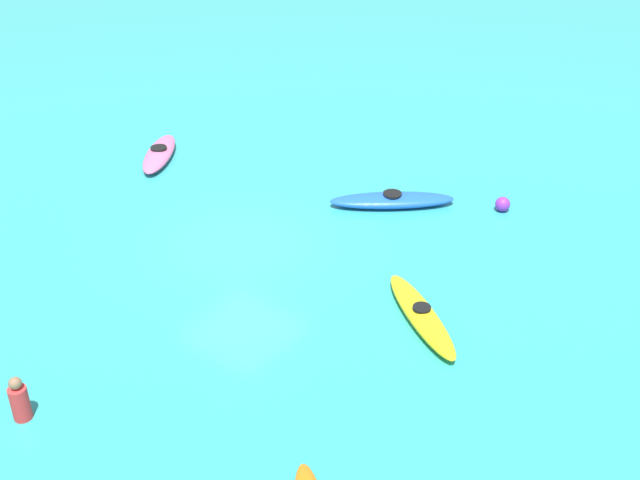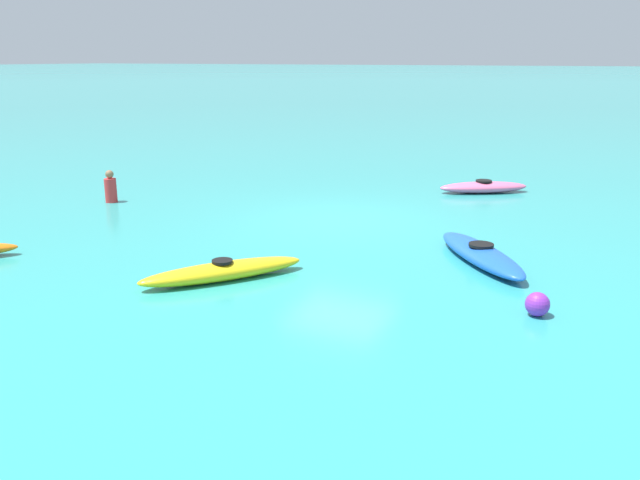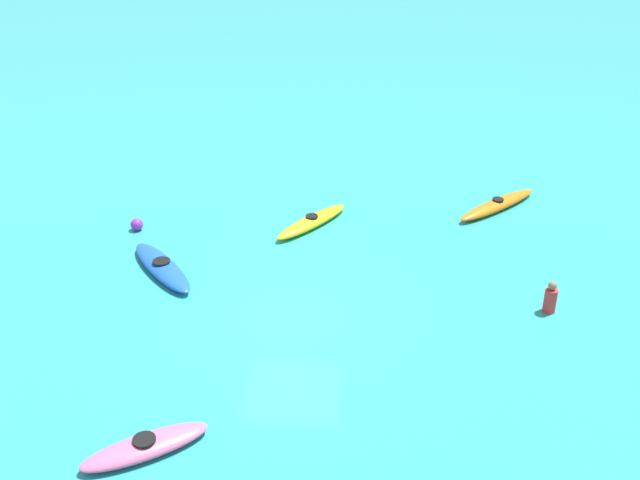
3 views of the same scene
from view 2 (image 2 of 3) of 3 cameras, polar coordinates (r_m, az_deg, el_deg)
name	(u,v)px [view 2 (image 2 of 3)]	position (r m, az deg, el deg)	size (l,w,h in m)	color
ground_plane	(341,221)	(16.10, 1.78, 1.65)	(600.00, 600.00, 0.00)	teal
kayak_pink	(483,187)	(20.03, 13.83, 4.42)	(2.03, 2.57, 0.37)	pink
kayak_blue	(481,254)	(13.19, 13.60, -1.17)	(2.93, 2.60, 0.37)	blue
kayak_yellow	(223,271)	(11.94, -8.34, -2.65)	(2.77, 2.25, 0.37)	yellow
buoy_purple	(537,304)	(10.72, 18.13, -5.25)	(0.38, 0.38, 0.38)	purple
person_near_shore	(111,188)	(19.00, -17.51, 4.26)	(0.44, 0.44, 0.88)	red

